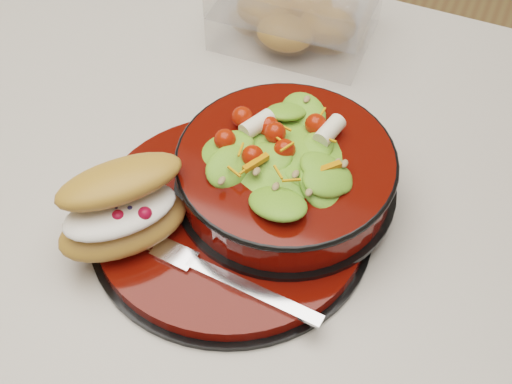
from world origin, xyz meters
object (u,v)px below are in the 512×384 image
at_px(island_counter, 234,342).
at_px(pastry_box, 296,8).
at_px(croissant, 123,209).
at_px(salad_bowl, 286,166).
at_px(fork, 229,279).
at_px(dinner_plate, 231,218).

height_order(island_counter, pastry_box, pastry_box).
relative_size(croissant, pastry_box, 0.78).
bearing_deg(island_counter, salad_bowl, -20.30).
relative_size(island_counter, pastry_box, 6.07).
xyz_separation_m(island_counter, fork, (0.08, -0.16, 0.47)).
bearing_deg(salad_bowl, pastry_box, 109.02).
bearing_deg(pastry_box, island_counter, -90.90).
xyz_separation_m(salad_bowl, fork, (-0.01, -0.13, -0.03)).
bearing_deg(fork, croissant, 88.95).
height_order(dinner_plate, croissant, croissant).
distance_m(fork, pastry_box, 0.41).
height_order(island_counter, fork, fork).
bearing_deg(fork, island_counter, 31.76).
bearing_deg(island_counter, croissant, -104.18).
distance_m(croissant, fork, 0.12).
relative_size(fork, pastry_box, 0.90).
bearing_deg(island_counter, fork, -63.43).
distance_m(salad_bowl, croissant, 0.17).
relative_size(dinner_plate, salad_bowl, 1.27).
distance_m(dinner_plate, salad_bowl, 0.08).
bearing_deg(island_counter, dinner_plate, -60.43).
relative_size(salad_bowl, pastry_box, 1.16).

